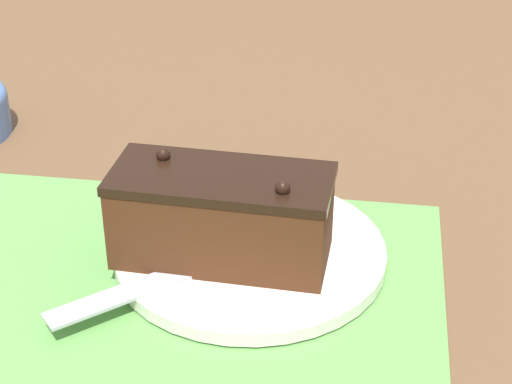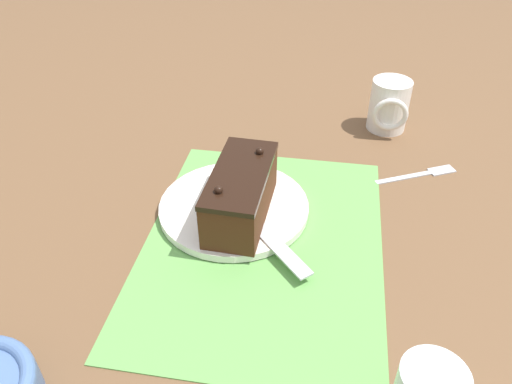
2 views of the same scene
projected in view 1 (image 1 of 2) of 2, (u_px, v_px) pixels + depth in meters
ground_plane at (160, 294)px, 0.70m from camera, size 3.00×3.00×0.00m
placemat_woven at (160, 292)px, 0.70m from camera, size 0.46×0.34×0.00m
cake_plate at (250, 252)px, 0.73m from camera, size 0.23×0.23×0.01m
chocolate_cake at (222, 216)px, 0.70m from camera, size 0.18×0.09×0.09m
serving_knife at (214, 257)px, 0.71m from camera, size 0.18×0.16×0.01m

